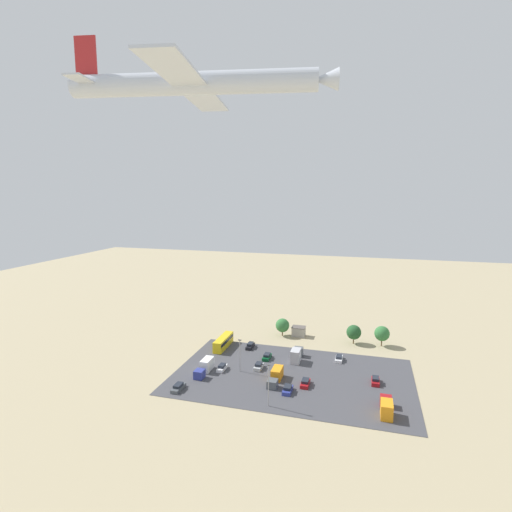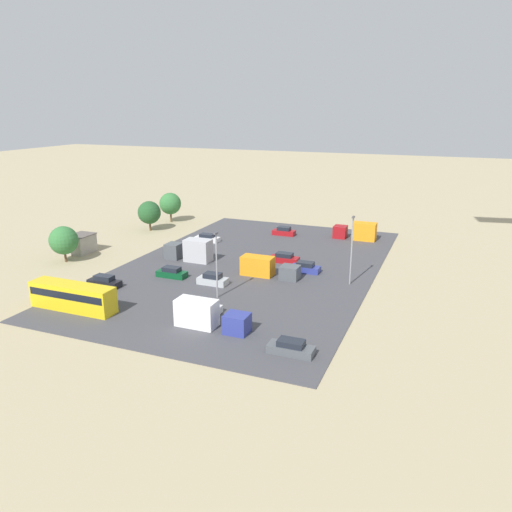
% 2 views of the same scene
% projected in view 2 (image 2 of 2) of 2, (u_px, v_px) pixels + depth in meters
% --- Properties ---
extents(ground_plane, '(400.00, 400.00, 0.00)m').
position_uv_depth(ground_plane, '(200.00, 261.00, 80.97)').
color(ground_plane, tan).
extents(parking_lot_surface, '(60.54, 37.87, 0.08)m').
position_uv_depth(parking_lot_surface, '(250.00, 267.00, 77.78)').
color(parking_lot_surface, '#424247').
rests_on(parking_lot_surface, ground).
extents(shed_building, '(4.44, 3.51, 3.18)m').
position_uv_depth(shed_building, '(81.00, 244.00, 84.96)').
color(shed_building, '#9E998E').
rests_on(shed_building, ground).
extents(bus, '(2.63, 11.28, 3.26)m').
position_uv_depth(bus, '(73.00, 296.00, 60.88)').
color(bus, gold).
rests_on(bus, ground).
extents(parked_car_0, '(1.97, 4.40, 1.56)m').
position_uv_depth(parked_car_0, '(305.00, 268.00, 75.04)').
color(parked_car_0, navy).
rests_on(parked_car_0, ground).
extents(parked_car_1, '(1.91, 4.32, 1.64)m').
position_uv_depth(parked_car_1, '(284.00, 232.00, 96.54)').
color(parked_car_1, maroon).
rests_on(parked_car_1, ground).
extents(parked_car_2, '(1.91, 4.23, 1.63)m').
position_uv_depth(parked_car_2, '(213.00, 280.00, 69.86)').
color(parked_car_2, '#ADB2B7').
rests_on(parked_car_2, ground).
extents(parked_car_3, '(1.70, 4.37, 1.55)m').
position_uv_depth(parked_car_3, '(204.00, 307.00, 60.46)').
color(parked_car_3, silver).
rests_on(parked_car_3, ground).
extents(parked_car_4, '(1.91, 4.61, 1.42)m').
position_uv_depth(parked_car_4, '(207.00, 238.00, 92.06)').
color(parked_car_4, silver).
rests_on(parked_car_4, ground).
extents(parked_car_5, '(1.71, 4.78, 1.59)m').
position_uv_depth(parked_car_5, '(104.00, 282.00, 69.02)').
color(parked_car_5, black).
rests_on(parked_car_5, ground).
extents(parked_car_6, '(1.82, 4.45, 1.52)m').
position_uv_depth(parked_car_6, '(172.00, 273.00, 72.82)').
color(parked_car_6, '#0C4723').
rests_on(parked_car_6, ground).
extents(parked_car_7, '(1.93, 4.65, 1.53)m').
position_uv_depth(parked_car_7, '(284.00, 258.00, 79.76)').
color(parked_car_7, maroon).
rests_on(parked_car_7, ground).
extents(parked_car_8, '(1.88, 4.76, 1.48)m').
position_uv_depth(parked_car_8, '(291.00, 348.00, 50.25)').
color(parked_car_8, '#4C5156').
rests_on(parked_car_8, ground).
extents(parked_truck_0, '(2.50, 7.75, 3.59)m').
position_uv_depth(parked_truck_0, '(191.00, 251.00, 80.35)').
color(parked_truck_0, '#4C5156').
rests_on(parked_truck_0, ground).
extents(parked_truck_1, '(2.40, 8.72, 2.82)m').
position_uv_depth(parked_truck_1, '(267.00, 268.00, 73.00)').
color(parked_truck_1, '#4C5156').
rests_on(parked_truck_1, ground).
extents(parked_truck_2, '(2.34, 8.66, 3.11)m').
position_uv_depth(parked_truck_2, '(208.00, 316.00, 55.93)').
color(parked_truck_2, navy).
rests_on(parked_truck_2, ground).
extents(parked_truck_3, '(2.47, 7.85, 3.27)m').
position_uv_depth(parked_truck_3, '(357.00, 232.00, 93.19)').
color(parked_truck_3, maroon).
rests_on(parked_truck_3, ground).
extents(tree_near_shed, '(4.62, 4.62, 6.32)m').
position_uv_depth(tree_near_shed, '(170.00, 204.00, 106.96)').
color(tree_near_shed, brown).
rests_on(tree_near_shed, ground).
extents(tree_apron_mid, '(4.56, 4.56, 5.98)m').
position_uv_depth(tree_apron_mid, '(149.00, 213.00, 99.45)').
color(tree_apron_mid, brown).
rests_on(tree_apron_mid, ground).
extents(tree_apron_far, '(4.54, 4.54, 5.85)m').
position_uv_depth(tree_apron_far, '(64.00, 240.00, 79.31)').
color(tree_apron_far, brown).
rests_on(tree_apron_far, ground).
extents(light_pole_lot_centre, '(0.90, 0.28, 9.73)m').
position_uv_depth(light_pole_lot_centre, '(352.00, 248.00, 68.51)').
color(light_pole_lot_centre, gray).
rests_on(light_pole_lot_centre, ground).
extents(light_pole_lot_edge, '(0.90, 0.28, 8.75)m').
position_uv_depth(light_pole_lot_edge, '(217.00, 262.00, 63.78)').
color(light_pole_lot_edge, gray).
rests_on(light_pole_lot_edge, ground).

